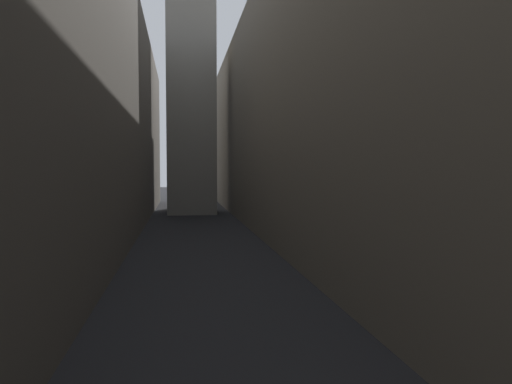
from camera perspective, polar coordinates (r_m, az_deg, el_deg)
name	(u,v)px	position (r m, az deg, el deg)	size (l,w,h in m)	color
ground_plane	(201,248)	(37.22, -6.74, -6.91)	(264.00, 264.00, 0.00)	#232326
building_block_left	(28,99)	(40.75, -26.25, 10.28)	(15.49, 108.00, 23.55)	#60594F
building_block_right	(347,103)	(41.64, 11.10, 10.73)	(14.42, 108.00, 24.11)	#756B5B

